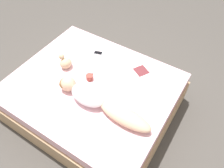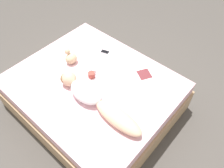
{
  "view_description": "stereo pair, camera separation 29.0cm",
  "coord_description": "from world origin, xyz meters",
  "px_view_note": "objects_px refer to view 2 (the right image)",
  "views": [
    {
      "loc": [
        -1.48,
        -1.27,
        2.85
      ],
      "look_at": [
        0.11,
        -0.26,
        0.64
      ],
      "focal_mm": 35.0,
      "sensor_mm": 36.0,
      "label": 1
    },
    {
      "loc": [
        -1.3,
        -1.5,
        2.85
      ],
      "look_at": [
        0.11,
        -0.26,
        0.64
      ],
      "focal_mm": 35.0,
      "sensor_mm": 36.0,
      "label": 2
    }
  ],
  "objects_px": {
    "open_magazine": "(136,77)",
    "cell_phone": "(105,52)",
    "coffee_mug": "(92,75)",
    "person": "(93,98)"
  },
  "relations": [
    {
      "from": "person",
      "to": "cell_phone",
      "type": "relative_size",
      "value": 7.99
    },
    {
      "from": "cell_phone",
      "to": "open_magazine",
      "type": "bearing_deg",
      "value": -117.39
    },
    {
      "from": "person",
      "to": "open_magazine",
      "type": "relative_size",
      "value": 2.21
    },
    {
      "from": "coffee_mug",
      "to": "cell_phone",
      "type": "height_order",
      "value": "coffee_mug"
    },
    {
      "from": "coffee_mug",
      "to": "person",
      "type": "bearing_deg",
      "value": -131.8
    },
    {
      "from": "open_magazine",
      "to": "cell_phone",
      "type": "xyz_separation_m",
      "value": [
        0.1,
        0.68,
        0.0
      ]
    },
    {
      "from": "coffee_mug",
      "to": "cell_phone",
      "type": "xyz_separation_m",
      "value": [
        0.5,
        0.21,
        -0.04
      ]
    },
    {
      "from": "person",
      "to": "coffee_mug",
      "type": "distance_m",
      "value": 0.45
    },
    {
      "from": "open_magazine",
      "to": "cell_phone",
      "type": "relative_size",
      "value": 3.61
    },
    {
      "from": "coffee_mug",
      "to": "cell_phone",
      "type": "distance_m",
      "value": 0.55
    }
  ]
}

